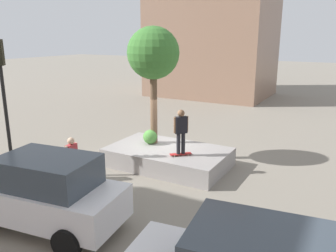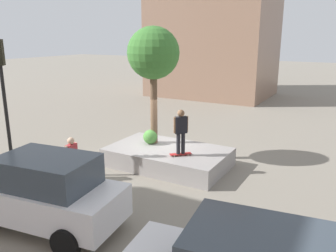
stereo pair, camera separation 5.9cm
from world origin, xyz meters
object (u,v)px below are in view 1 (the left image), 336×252
plaza_tree (153,54)px  traffic_light_corner (3,86)px  skateboard (181,154)px  skateboarder (181,129)px  police_car (45,192)px  planter_ledge (168,157)px  bystander_watching (72,156)px

plaza_tree → traffic_light_corner: plaza_tree is taller
skateboard → traffic_light_corner: traffic_light_corner is taller
skateboarder → traffic_light_corner: bearing=31.8°
police_car → traffic_light_corner: (3.74, -1.79, 2.25)m
skateboard → police_car: bearing=74.4°
traffic_light_corner → skateboarder: bearing=-148.2°
planter_ledge → plaza_tree: bearing=-24.1°
skateboarder → traffic_light_corner: 6.24m
skateboard → police_car: 5.17m
planter_ledge → traffic_light_corner: bearing=40.1°
planter_ledge → skateboarder: bearing=149.3°
plaza_tree → skateboarder: plaza_tree is taller
skateboard → bystander_watching: 3.83m
police_car → traffic_light_corner: size_ratio=0.93×
skateboard → bystander_watching: bystander_watching is taller
police_car → skateboard: bearing=-105.6°
plaza_tree → skateboard: (-1.66, 0.86, -3.47)m
skateboard → bystander_watching: size_ratio=0.47×
planter_ledge → skateboarder: size_ratio=2.78×
planter_ledge → traffic_light_corner: (4.34, 3.65, 2.91)m
planter_ledge → plaza_tree: 3.99m
bystander_watching → skateboard: bearing=-141.8°
skateboard → police_car: police_car is taller
skateboard → traffic_light_corner: size_ratio=0.15×
skateboarder → police_car: bearing=74.4°
plaza_tree → traffic_light_corner: (3.48, 4.04, -0.96)m
planter_ledge → skateboarder: skateboarder is taller
skateboard → skateboarder: 0.96m
skateboarder → police_car: size_ratio=0.36×
traffic_light_corner → bystander_watching: bearing=-159.0°
skateboarder → bystander_watching: 3.92m
planter_ledge → bystander_watching: bearing=52.0°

